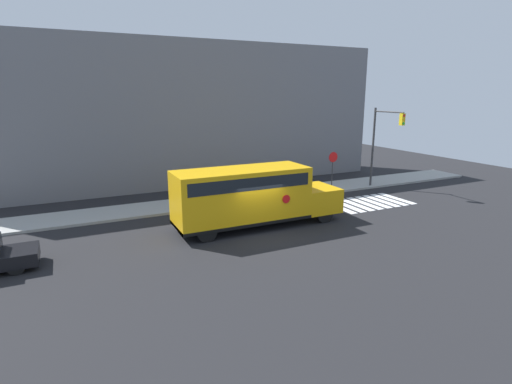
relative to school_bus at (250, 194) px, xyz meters
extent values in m
plane|color=black|center=(-0.02, -0.92, -1.80)|extent=(60.00, 60.00, 0.00)
cube|color=#9E9E99|center=(-0.02, 5.58, -1.73)|extent=(44.00, 3.00, 0.15)
cube|color=slate|center=(-0.02, 12.08, 3.59)|extent=(32.00, 4.00, 10.79)
cube|color=white|center=(6.64, 1.08, -1.80)|extent=(0.50, 3.20, 0.01)
cube|color=white|center=(7.34, 1.08, -1.80)|extent=(0.50, 3.20, 0.01)
cube|color=white|center=(8.04, 1.08, -1.80)|extent=(0.50, 3.20, 0.01)
cube|color=white|center=(8.74, 1.08, -1.80)|extent=(0.50, 3.20, 0.01)
cube|color=white|center=(9.44, 1.08, -1.80)|extent=(0.50, 3.20, 0.01)
cube|color=white|center=(10.14, 1.08, -1.80)|extent=(0.50, 3.20, 0.01)
cube|color=white|center=(10.84, 1.08, -1.80)|extent=(0.50, 3.20, 0.01)
cube|color=white|center=(11.54, 1.08, -1.80)|extent=(0.50, 3.20, 0.01)
cube|color=#EAA80F|center=(-0.49, 0.00, 0.02)|extent=(7.08, 2.50, 2.75)
cube|color=#EAA80F|center=(4.12, 0.00, -0.68)|extent=(2.14, 2.50, 1.35)
cube|color=black|center=(-0.49, 0.00, -1.27)|extent=(7.08, 2.54, 0.16)
cube|color=black|center=(-0.49, 0.00, 0.85)|extent=(6.51, 2.53, 0.64)
cylinder|color=red|center=(1.46, -1.29, -0.11)|extent=(0.44, 0.02, 0.44)
cylinder|color=black|center=(4.01, 1.08, -1.30)|extent=(1.00, 0.30, 1.00)
cylinder|color=black|center=(4.01, -1.08, -1.30)|extent=(1.00, 0.30, 1.00)
cylinder|color=black|center=(-2.83, 1.08, -1.30)|extent=(1.00, 0.30, 1.00)
cylinder|color=black|center=(-2.83, -1.08, -1.30)|extent=(1.00, 0.30, 1.00)
cylinder|color=black|center=(-10.80, 0.20, -1.48)|extent=(0.64, 0.22, 0.64)
cylinder|color=black|center=(-10.80, -1.26, -1.48)|extent=(0.64, 0.22, 0.64)
cylinder|color=#38383A|center=(8.89, 4.89, -0.53)|extent=(0.07, 0.07, 2.55)
cylinder|color=red|center=(8.89, 4.85, 0.71)|extent=(0.74, 0.03, 0.74)
cylinder|color=#38383A|center=(12.25, 4.52, 1.19)|extent=(0.16, 0.16, 5.98)
cylinder|color=#38383A|center=(12.25, 3.14, 3.93)|extent=(0.10, 2.76, 0.10)
cube|color=yellow|center=(12.25, 1.86, 3.48)|extent=(0.28, 0.28, 0.80)
cylinder|color=red|center=(12.25, 1.71, 3.74)|extent=(0.18, 0.02, 0.18)
cylinder|color=#EAB214|center=(12.25, 1.71, 3.48)|extent=(0.18, 0.02, 0.18)
cylinder|color=green|center=(12.25, 1.71, 3.22)|extent=(0.18, 0.02, 0.18)
camera|label=1|loc=(-8.59, -18.50, 5.16)|focal=28.00mm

